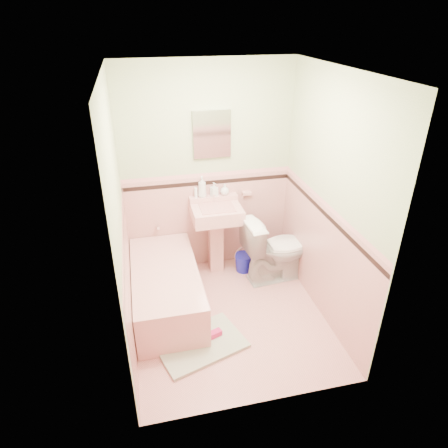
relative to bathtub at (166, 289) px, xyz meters
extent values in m
plane|color=pink|center=(0.63, -0.33, -0.23)|extent=(2.20, 2.20, 0.00)
plane|color=white|center=(0.63, -0.33, 2.27)|extent=(2.20, 2.20, 0.00)
plane|color=beige|center=(0.63, 0.77, 1.02)|extent=(2.50, 0.00, 2.50)
plane|color=beige|center=(0.63, -1.43, 1.02)|extent=(2.50, 0.00, 2.50)
plane|color=beige|center=(-0.37, -0.33, 1.02)|extent=(0.00, 2.50, 2.50)
plane|color=beige|center=(1.63, -0.33, 1.02)|extent=(0.00, 2.50, 2.50)
plane|color=#E29C97|center=(0.63, 0.76, 0.38)|extent=(2.00, 0.00, 2.00)
plane|color=#E29C97|center=(0.63, -1.42, 0.38)|extent=(2.00, 0.00, 2.00)
plane|color=#E29C97|center=(-0.36, -0.33, 0.38)|extent=(0.00, 2.20, 2.20)
plane|color=#E29C97|center=(1.62, -0.33, 0.38)|extent=(0.00, 2.20, 2.20)
plane|color=black|center=(0.63, 0.75, 0.90)|extent=(2.00, 0.00, 2.00)
plane|color=black|center=(0.63, -1.41, 0.90)|extent=(2.00, 0.00, 2.00)
plane|color=black|center=(-0.35, -0.33, 0.89)|extent=(0.00, 2.20, 2.20)
plane|color=black|center=(1.61, -0.33, 0.89)|extent=(0.00, 2.20, 2.20)
plane|color=pink|center=(0.63, 0.75, 0.99)|extent=(2.00, 0.00, 2.00)
plane|color=pink|center=(0.63, -1.41, 0.99)|extent=(2.00, 0.00, 2.00)
plane|color=pink|center=(-0.35, -0.33, 1.00)|extent=(0.00, 2.20, 2.20)
plane|color=pink|center=(1.61, -0.33, 1.00)|extent=(0.00, 2.20, 2.20)
cube|color=#DA9894|center=(0.00, 0.00, 0.00)|extent=(0.70, 1.50, 0.45)
cylinder|color=silver|center=(0.00, 0.72, 0.41)|extent=(0.04, 0.12, 0.04)
cylinder|color=silver|center=(0.68, 0.67, 0.72)|extent=(0.02, 0.02, 0.10)
cube|color=white|center=(0.68, 0.74, 1.47)|extent=(0.43, 0.04, 0.53)
cube|color=#DA9894|center=(1.10, 0.73, 0.72)|extent=(0.11, 0.06, 0.04)
imported|color=#B2B2B2|center=(0.55, 0.71, 0.87)|extent=(0.12, 0.12, 0.25)
imported|color=#B2B2B2|center=(0.69, 0.71, 0.82)|extent=(0.10, 0.10, 0.16)
imported|color=#B2B2B2|center=(0.82, 0.71, 0.81)|extent=(0.12, 0.12, 0.13)
cylinder|color=white|center=(0.47, 0.71, 0.80)|extent=(0.05, 0.05, 0.12)
imported|color=white|center=(1.35, 0.25, 0.18)|extent=(0.84, 0.53, 0.82)
cube|color=#A3AC90|center=(0.26, -0.68, -0.21)|extent=(0.95, 0.78, 0.03)
cube|color=#BF1E59|center=(0.41, -0.62, -0.16)|extent=(0.16, 0.11, 0.06)
camera|label=1|loc=(-0.17, -3.56, 2.68)|focal=32.01mm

